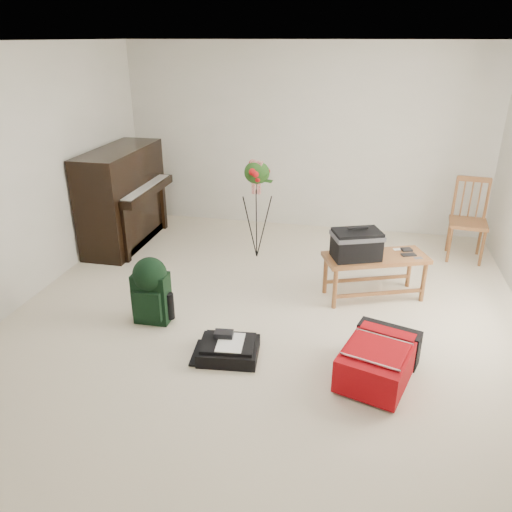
% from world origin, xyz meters
% --- Properties ---
extents(floor, '(5.00, 5.50, 0.01)m').
position_xyz_m(floor, '(0.00, 0.00, 0.00)').
color(floor, beige).
rests_on(floor, ground).
extents(ceiling, '(5.00, 5.50, 0.01)m').
position_xyz_m(ceiling, '(0.00, 0.00, 2.50)').
color(ceiling, white).
rests_on(ceiling, wall_back).
extents(wall_back, '(5.00, 0.04, 2.50)m').
position_xyz_m(wall_back, '(0.00, 2.75, 1.25)').
color(wall_back, silver).
rests_on(wall_back, floor).
extents(wall_left, '(0.04, 5.50, 2.50)m').
position_xyz_m(wall_left, '(-2.50, 0.00, 1.25)').
color(wall_left, silver).
rests_on(wall_left, floor).
extents(piano, '(0.71, 1.50, 1.25)m').
position_xyz_m(piano, '(-2.19, 1.60, 0.60)').
color(piano, black).
rests_on(piano, floor).
extents(bench, '(1.13, 0.77, 0.81)m').
position_xyz_m(bench, '(0.86, 0.70, 0.57)').
color(bench, '#9A5932').
rests_on(bench, floor).
extents(dining_chair, '(0.47, 0.47, 0.99)m').
position_xyz_m(dining_chair, '(2.12, 2.02, 0.48)').
color(dining_chair, '#9A5932').
rests_on(dining_chair, floor).
extents(red_suitcase, '(0.69, 0.86, 0.32)m').
position_xyz_m(red_suitcase, '(1.06, -0.63, 0.17)').
color(red_suitcase, '#A50708').
rests_on(red_suitcase, floor).
extents(black_duffel, '(0.54, 0.45, 0.21)m').
position_xyz_m(black_duffel, '(-0.18, -0.66, 0.08)').
color(black_duffel, black).
rests_on(black_duffel, floor).
extents(green_backpack, '(0.34, 0.32, 0.66)m').
position_xyz_m(green_backpack, '(-1.05, -0.24, 0.36)').
color(green_backpack, black).
rests_on(green_backpack, floor).
extents(flower_stand, '(0.48, 0.48, 1.25)m').
position_xyz_m(flower_stand, '(-0.40, 1.49, 0.61)').
color(flower_stand, black).
rests_on(flower_stand, floor).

